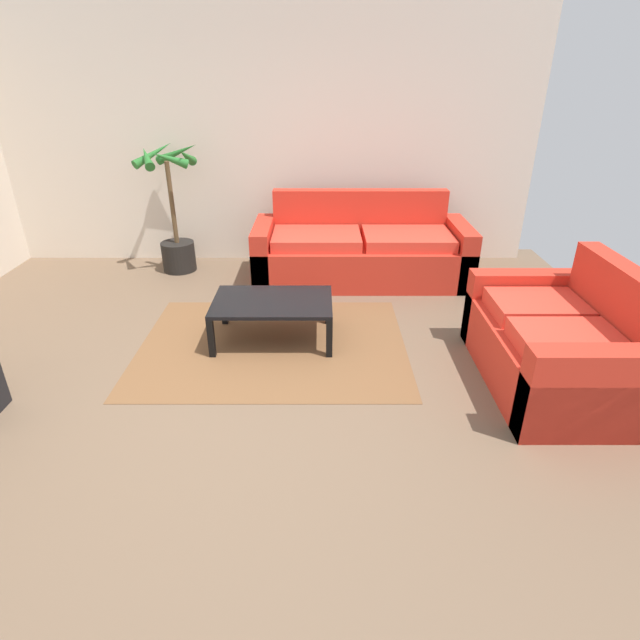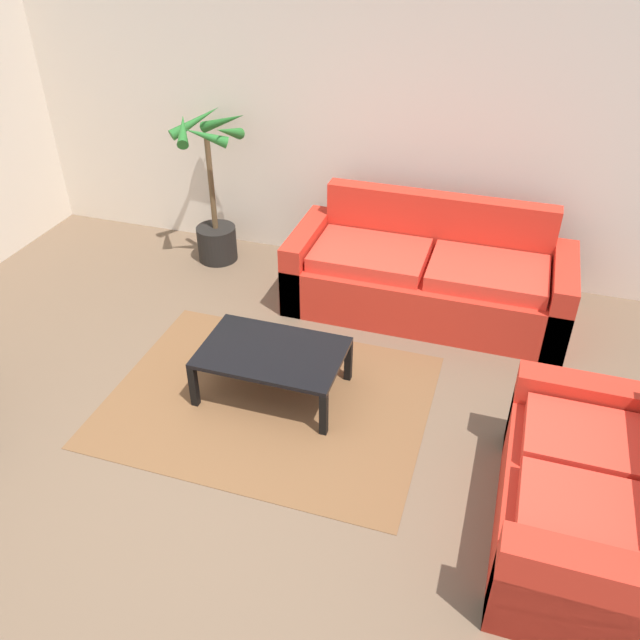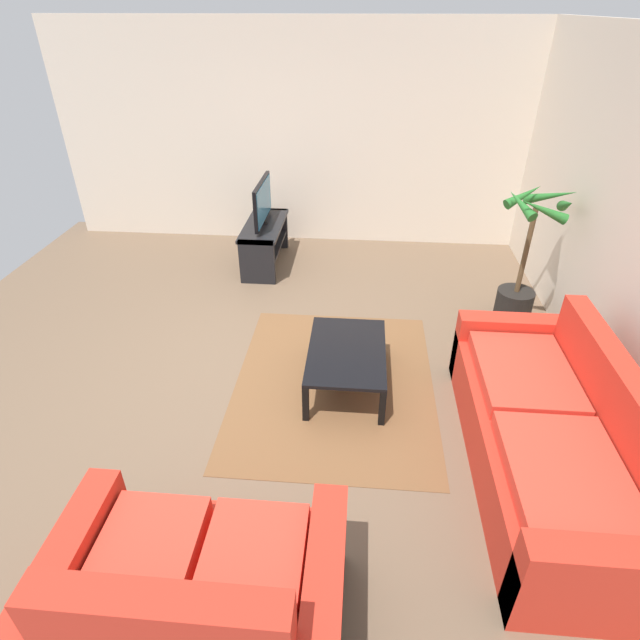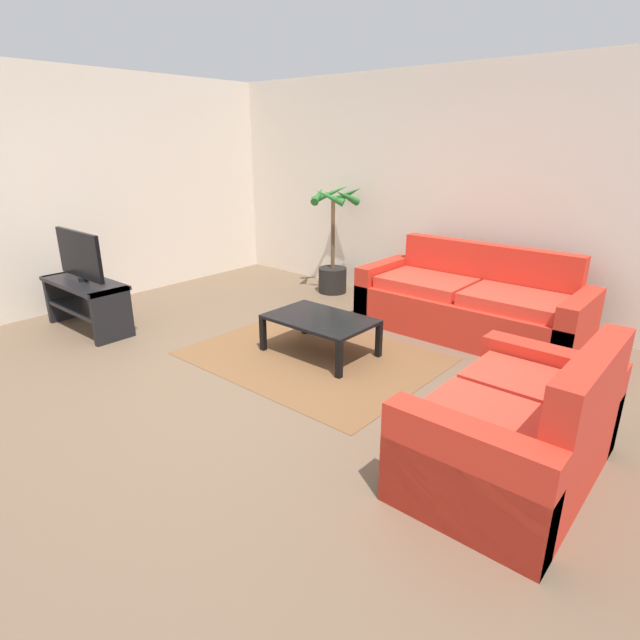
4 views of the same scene
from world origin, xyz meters
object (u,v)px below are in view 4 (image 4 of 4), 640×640
object	(u,v)px
tv	(80,255)
coffee_table	(320,322)
tv_stand	(86,298)
potted_palm	(333,253)
couch_loveseat	(516,432)
couch_main	(470,306)

from	to	relation	value
tv	coffee_table	world-z (taller)	tv
tv_stand	potted_palm	distance (m)	3.00
tv_stand	coffee_table	bearing A→B (deg)	25.65
couch_loveseat	tv	size ratio (longest dim) A/B	1.67
couch_main	coffee_table	world-z (taller)	couch_main
couch_loveseat	coffee_table	bearing A→B (deg)	162.63
tv	coffee_table	size ratio (longest dim) A/B	0.87
couch_loveseat	tv_stand	world-z (taller)	couch_loveseat
couch_main	coffee_table	xyz separation A→B (m)	(-0.83, -1.41, 0.02)
potted_palm	couch_main	bearing A→B (deg)	-7.80
tv_stand	potted_palm	bearing A→B (deg)	68.75
couch_main	potted_palm	size ratio (longest dim) A/B	1.62
tv_stand	potted_palm	size ratio (longest dim) A/B	0.79
couch_main	tv_stand	world-z (taller)	couch_main
tv	coffee_table	distance (m)	2.60
tv_stand	coffee_table	xyz separation A→B (m)	(2.30, 1.11, -0.03)
couch_main	potted_palm	distance (m)	2.08
couch_loveseat	tv_stand	bearing A→B (deg)	-174.12
tv	coffee_table	xyz separation A→B (m)	(2.30, 1.10, -0.49)
couch_main	potted_palm	bearing A→B (deg)	172.20
tv	potted_palm	world-z (taller)	potted_palm
tv	potted_palm	xyz separation A→B (m)	(1.09, 2.79, -0.28)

